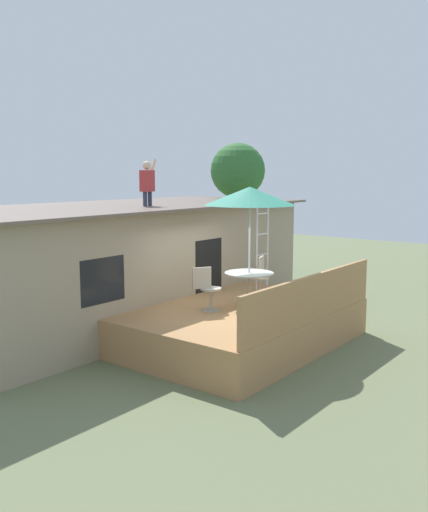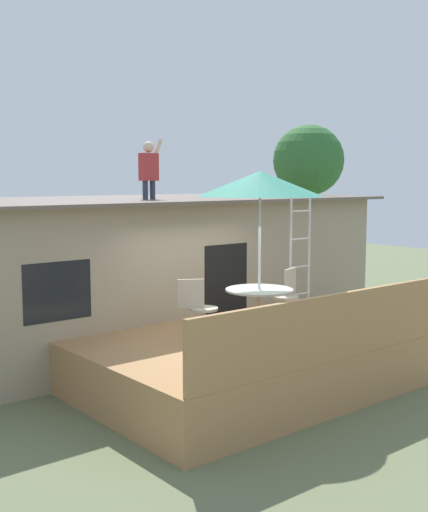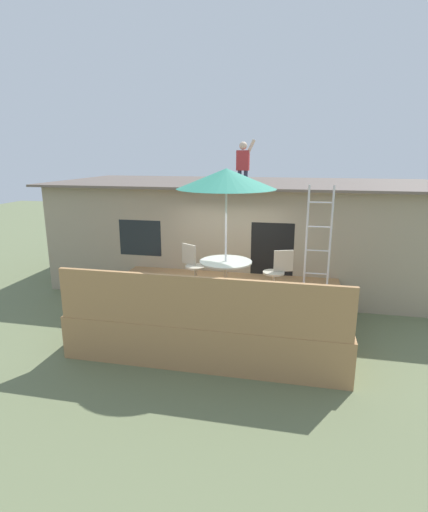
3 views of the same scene
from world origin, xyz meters
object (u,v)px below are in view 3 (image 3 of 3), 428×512
Objects in this scene: patio_table at (226,269)px; person_figure at (243,160)px; patio_umbrella at (226,179)px; patio_chair_right at (277,273)px; patio_chair_left at (193,266)px; step_ladder at (318,239)px.

person_figure is at bearing 91.75° from patio_table.
patio_umbrella is at bearing -88.25° from person_figure.
person_figure is 3.49m from patio_chair_right.
patio_umbrella is at bearing 0.00° from patio_chair_left.
patio_chair_left is at bearing -106.68° from person_figure.
person_figure is at bearing 132.81° from step_ladder.
person_figure is 3.32m from patio_chair_left.
patio_umbrella reaches higher than patio_chair_right.
patio_table is 0.94m from patio_chair_left.
patio_umbrella is 2.17m from patio_chair_right.
patio_chair_right is at bearing 27.57° from patio_chair_left.
person_figure is (-0.09, 2.86, 0.31)m from patio_umbrella.
patio_chair_right is at bearing 20.59° from patio_umbrella.
patio_table is at bearing -154.96° from step_ladder.
step_ladder is at bearing 25.04° from patio_table.
patio_table is 1.07m from patio_chair_right.
person_figure reaches higher than patio_chair_left.
person_figure is 1.21× the size of patio_chair_left.
patio_chair_left is at bearing 149.05° from patio_umbrella.
patio_table is at bearing -88.25° from person_figure.
step_ladder is 2.69m from patio_chair_left.
patio_chair_right is at bearing -149.80° from step_ladder.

